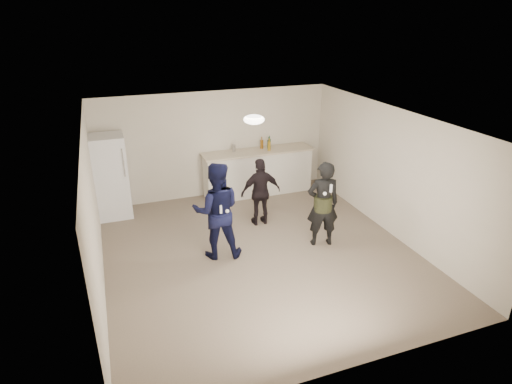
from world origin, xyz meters
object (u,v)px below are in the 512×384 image
object	(u,v)px
counter	(258,173)
woman	(323,204)
man	(217,211)
spectator	(261,192)
shaker	(234,148)
fridge	(111,177)

from	to	relation	value
counter	woman	world-z (taller)	woman
man	spectator	xyz separation A→B (m)	(1.18, 0.91, -0.18)
woman	spectator	world-z (taller)	woman
woman	spectator	size ratio (longest dim) A/B	1.16
woman	spectator	xyz separation A→B (m)	(-0.79, 1.19, -0.12)
shaker	counter	bearing A→B (deg)	-13.90
fridge	shaker	bearing A→B (deg)	4.23
woman	spectator	bearing A→B (deg)	-44.43
shaker	spectator	distance (m)	1.75
fridge	man	world-z (taller)	fridge
shaker	spectator	bearing A→B (deg)	-88.48
man	woman	bearing A→B (deg)	-174.72
man	woman	xyz separation A→B (m)	(1.96, -0.28, -0.06)
fridge	woman	world-z (taller)	fridge
fridge	man	bearing A→B (deg)	-54.98
counter	shaker	world-z (taller)	shaker
man	spectator	size ratio (longest dim) A/B	1.25
shaker	man	xyz separation A→B (m)	(-1.13, -2.60, -0.28)
counter	shaker	bearing A→B (deg)	166.10
shaker	woman	bearing A→B (deg)	-73.91
fridge	shaker	size ratio (longest dim) A/B	10.59
shaker	woman	size ratio (longest dim) A/B	0.10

